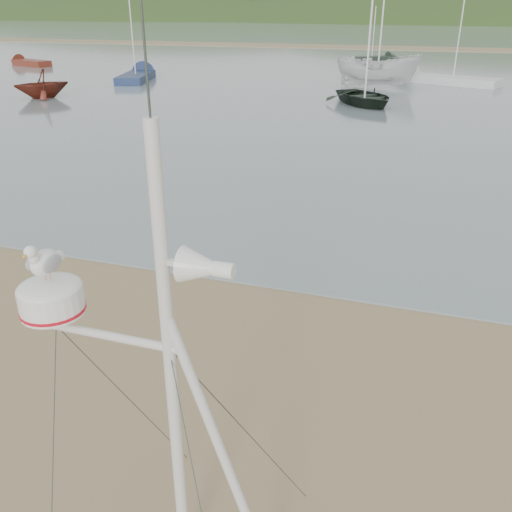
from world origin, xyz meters
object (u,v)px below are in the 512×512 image
(boat_red, at_px, (39,71))
(dinghy_red_far, at_px, (23,62))
(mast_rig, at_px, (169,463))
(boat_dark, at_px, (368,62))
(boat_white, at_px, (380,43))
(sailboat_dark_mid, at_px, (382,58))
(sailboat_white_near, at_px, (421,78))
(sailboat_blue_near, at_px, (142,74))

(boat_red, relative_size, dinghy_red_far, 0.53)
(dinghy_red_far, bearing_deg, mast_rig, -49.02)
(boat_red, bearing_deg, dinghy_red_far, 170.35)
(boat_dark, distance_m, boat_white, 7.42)
(sailboat_dark_mid, height_order, dinghy_red_far, sailboat_dark_mid)
(sailboat_white_near, bearing_deg, mast_rig, -90.70)
(boat_dark, relative_size, dinghy_red_far, 0.77)
(boat_dark, xyz_separation_m, sailboat_dark_mid, (-1.94, 26.18, -1.89))
(boat_red, relative_size, sailboat_dark_mid, 0.58)
(boat_red, relative_size, boat_white, 0.56)
(sailboat_dark_mid, bearing_deg, dinghy_red_far, -155.37)
(boat_dark, height_order, sailboat_white_near, sailboat_white_near)
(sailboat_blue_near, xyz_separation_m, sailboat_white_near, (19.57, 4.14, -0.00))
(boat_dark, distance_m, sailboat_white_near, 11.73)
(sailboat_dark_mid, bearing_deg, boat_red, -118.46)
(boat_dark, bearing_deg, sailboat_blue_near, 118.42)
(sailboat_blue_near, relative_size, dinghy_red_far, 1.32)
(boat_dark, height_order, boat_red, boat_dark)
(boat_white, height_order, dinghy_red_far, boat_white)
(mast_rig, xyz_separation_m, sailboat_blue_near, (-19.10, 33.77, -0.91))
(sailboat_blue_near, xyz_separation_m, dinghy_red_far, (-14.78, 5.23, -0.01))
(boat_dark, distance_m, dinghy_red_far, 34.35)
(boat_white, height_order, sailboat_dark_mid, boat_white)
(boat_white, bearing_deg, mast_rig, -175.85)
(boat_white, xyz_separation_m, sailboat_dark_mid, (-1.71, 18.79, -2.39))
(boat_dark, bearing_deg, boat_white, 52.93)
(mast_rig, height_order, boat_white, boat_white)
(boat_red, bearing_deg, sailboat_blue_near, 124.52)
(boat_dark, bearing_deg, dinghy_red_far, 119.89)
(sailboat_white_near, relative_size, dinghy_red_far, 1.46)
(sailboat_dark_mid, relative_size, dinghy_red_far, 0.93)
(mast_rig, distance_m, sailboat_white_near, 37.93)
(boat_red, bearing_deg, sailboat_white_near, 73.59)
(boat_white, bearing_deg, sailboat_blue_near, 91.24)
(sailboat_blue_near, relative_size, sailboat_white_near, 0.90)
(boat_dark, bearing_deg, boat_red, 151.02)
(dinghy_red_far, bearing_deg, sailboat_blue_near, -19.48)
(mast_rig, distance_m, dinghy_red_far, 51.67)
(sailboat_white_near, bearing_deg, boat_white, -123.54)
(mast_rig, height_order, sailboat_blue_near, sailboat_blue_near)
(boat_dark, relative_size, boat_red, 1.45)
(boat_white, relative_size, sailboat_white_near, 0.65)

